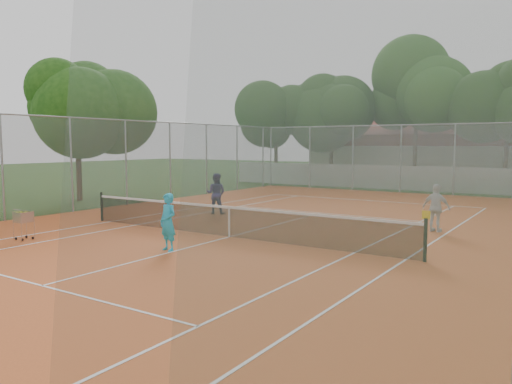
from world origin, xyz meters
The scene contains 12 objects.
ground centered at (0.00, 0.00, 0.00)m, with size 120.00×120.00×0.00m, color #18390F.
court_pad centered at (0.00, 0.00, 0.01)m, with size 18.00×34.00×0.02m, color #C15825.
court_lines centered at (0.00, 0.00, 0.02)m, with size 10.98×23.78×0.01m, color white.
tennis_net centered at (0.00, 0.00, 0.51)m, with size 11.88×0.10×0.98m, color black.
perimeter_fence centered at (0.00, 0.00, 2.00)m, with size 18.00×34.00×4.00m, color slate.
boundary_wall centered at (0.00, 19.00, 0.75)m, with size 26.00×0.30×1.50m, color silver.
clubhouse centered at (-2.00, 29.00, 2.20)m, with size 16.40×9.00×4.40m, color beige.
tropical_trees centered at (0.00, 22.00, 5.00)m, with size 29.00×19.00×10.00m, color black.
player_near centered at (-0.20, -2.50, 0.80)m, with size 0.57×0.37×1.56m, color #1AAFDE.
player_far_left centered at (-3.51, 3.84, 0.86)m, with size 0.81×0.63×1.67m, color #26194B.
player_far_right centered at (5.10, 4.50, 0.81)m, with size 0.92×0.38×1.57m, color silver.
ball_hopper centered at (-4.87, -3.77, 0.49)m, with size 0.45×0.45×0.94m, color #B5B5BC.
Camera 1 is at (9.08, -12.26, 2.90)m, focal length 35.00 mm.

